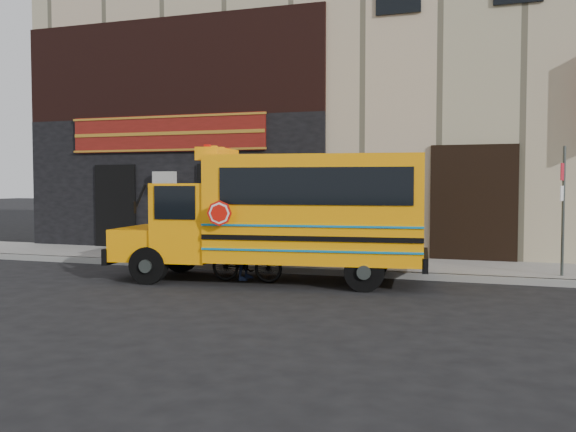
# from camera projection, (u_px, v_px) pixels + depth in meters

# --- Properties ---
(ground) EXTENTS (120.00, 120.00, 0.00)m
(ground) POSITION_uv_depth(u_px,v_px,m) (250.00, 290.00, 12.88)
(ground) COLOR black
(ground) RESTS_ON ground
(curb) EXTENTS (40.00, 0.20, 0.15)m
(curb) POSITION_uv_depth(u_px,v_px,m) (292.00, 270.00, 15.32)
(curb) COLOR gray
(curb) RESTS_ON ground
(sidewalk) EXTENTS (40.00, 3.00, 0.15)m
(sidewalk) POSITION_uv_depth(u_px,v_px,m) (311.00, 263.00, 16.74)
(sidewalk) COLOR slate
(sidewalk) RESTS_ON ground
(building) EXTENTS (20.00, 10.70, 12.00)m
(building) POSITION_uv_depth(u_px,v_px,m) (364.00, 69.00, 22.43)
(building) COLOR tan
(building) RESTS_ON sidewalk
(school_bus) EXTENTS (7.12, 3.00, 2.92)m
(school_bus) POSITION_uv_depth(u_px,v_px,m) (287.00, 213.00, 13.97)
(school_bus) COLOR black
(school_bus) RESTS_ON ground
(sign_pole) EXTENTS (0.12, 0.25, 2.95)m
(sign_pole) POSITION_uv_depth(u_px,v_px,m) (563.00, 207.00, 13.81)
(sign_pole) COLOR #3B423F
(sign_pole) RESTS_ON ground
(bicycle) EXTENTS (1.64, 0.51, 0.98)m
(bicycle) POSITION_uv_depth(u_px,v_px,m) (247.00, 260.00, 13.96)
(bicycle) COLOR black
(bicycle) RESTS_ON ground
(cyclist) EXTENTS (0.49, 0.71, 1.85)m
(cyclist) POSITION_uv_depth(u_px,v_px,m) (245.00, 239.00, 13.99)
(cyclist) COLOR black
(cyclist) RESTS_ON ground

